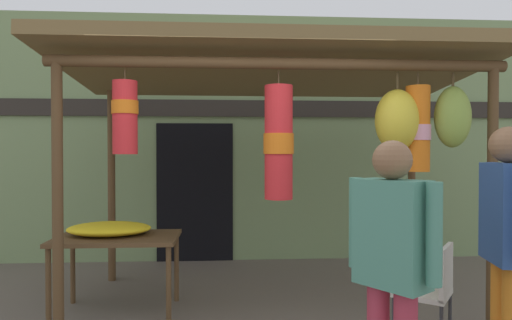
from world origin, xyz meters
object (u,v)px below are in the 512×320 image
object	(u,v)px
display_table	(117,245)
shopper_by_bananas	(508,235)
flower_heap_on_table	(111,229)
folding_chair	(432,286)
customer_foreground	(392,259)

from	to	relation	value
display_table	shopper_by_bananas	bearing A→B (deg)	-29.83
display_table	flower_heap_on_table	world-z (taller)	flower_heap_on_table
flower_heap_on_table	folding_chair	size ratio (longest dim) A/B	0.97
display_table	folding_chair	size ratio (longest dim) A/B	1.40
folding_chair	customer_foreground	distance (m)	1.29
display_table	folding_chair	bearing A→B (deg)	-19.82
flower_heap_on_table	folding_chair	distance (m)	2.99
flower_heap_on_table	customer_foreground	size ratio (longest dim) A/B	0.50
flower_heap_on_table	shopper_by_bananas	world-z (taller)	shopper_by_bananas
display_table	folding_chair	distance (m)	2.89
folding_chair	shopper_by_bananas	distance (m)	0.88
flower_heap_on_table	customer_foreground	world-z (taller)	customer_foreground
customer_foreground	display_table	bearing A→B (deg)	135.90
shopper_by_bananas	customer_foreground	bearing A→B (deg)	-161.63
folding_chair	shopper_by_bananas	world-z (taller)	shopper_by_bananas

